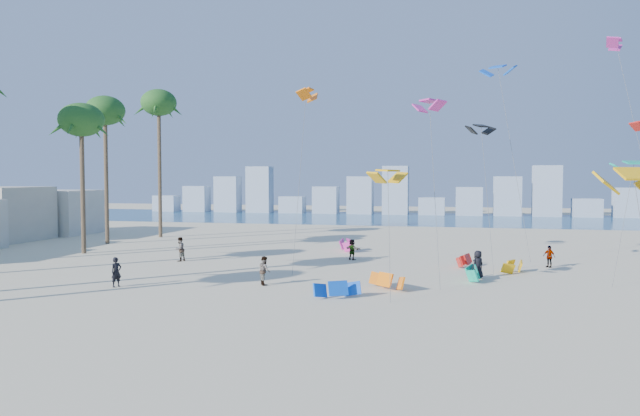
# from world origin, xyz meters

# --- Properties ---
(ground) EXTENTS (220.00, 220.00, 0.00)m
(ground) POSITION_xyz_m (0.00, 0.00, 0.00)
(ground) COLOR beige
(ground) RESTS_ON ground
(ocean) EXTENTS (220.00, 220.00, 0.00)m
(ocean) POSITION_xyz_m (0.00, 72.00, 0.01)
(ocean) COLOR navy
(ocean) RESTS_ON ground
(kitesurfer_near) EXTENTS (0.69, 0.77, 1.77)m
(kitesurfer_near) POSITION_xyz_m (-7.94, 9.55, 0.89)
(kitesurfer_near) COLOR black
(kitesurfer_near) RESTS_ON ground
(kitesurfer_mid) EXTENTS (1.01, 1.07, 1.74)m
(kitesurfer_mid) POSITION_xyz_m (0.43, 12.16, 0.87)
(kitesurfer_mid) COLOR gray
(kitesurfer_mid) RESTS_ON ground
(kitesurfers_far) EXTENTS (35.36, 7.80, 1.87)m
(kitesurfers_far) POSITION_xyz_m (10.11, 20.63, 0.86)
(kitesurfers_far) COLOR black
(kitesurfers_far) RESTS_ON ground
(grounded_kites) EXTENTS (14.96, 23.45, 0.97)m
(grounded_kites) POSITION_xyz_m (8.71, 18.98, 0.44)
(grounded_kites) COLOR blue
(grounded_kites) RESTS_ON ground
(flying_kites) EXTENTS (30.80, 35.02, 18.62)m
(flying_kites) POSITION_xyz_m (16.75, 20.03, 11.05)
(flying_kites) COLOR #F9B20D
(flying_kites) RESTS_ON ground
(palm_row) EXTENTS (8.87, 44.80, 15.92)m
(palm_row) POSITION_xyz_m (-20.81, 16.17, 12.40)
(palm_row) COLOR brown
(palm_row) RESTS_ON ground
(distant_skyline) EXTENTS (85.00, 3.00, 8.40)m
(distant_skyline) POSITION_xyz_m (-1.19, 82.00, 3.09)
(distant_skyline) COLOR #9EADBF
(distant_skyline) RESTS_ON ground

